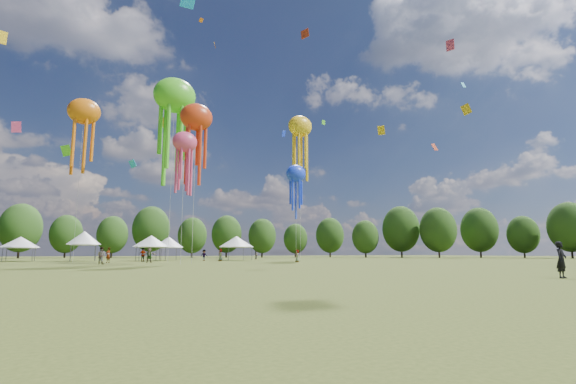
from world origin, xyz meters
name	(u,v)px	position (x,y,z in m)	size (l,w,h in m)	color
ground	(385,282)	(0.00, 0.00, 0.00)	(300.00, 300.00, 0.00)	#384416
observer_main	(561,260)	(9.08, -2.03, 0.87)	(0.63, 0.42, 1.74)	black
spectator_near	(101,256)	(-9.53, 34.11, 0.90)	(0.88, 0.68, 1.81)	gray
spectators_far	(193,255)	(2.84, 44.64, 0.88)	(26.87, 24.17, 1.87)	gray
festival_tents	(141,241)	(-3.12, 53.63, 2.99)	(36.44, 11.35, 4.41)	#47474C
show_kites	(204,131)	(3.39, 42.88, 18.62)	(40.57, 23.20, 26.62)	red
small_kites	(178,31)	(-1.74, 38.89, 30.80)	(80.16, 60.25, 44.64)	red
treeline	(131,222)	(-3.87, 62.51, 6.54)	(201.57, 95.24, 13.43)	#38281C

